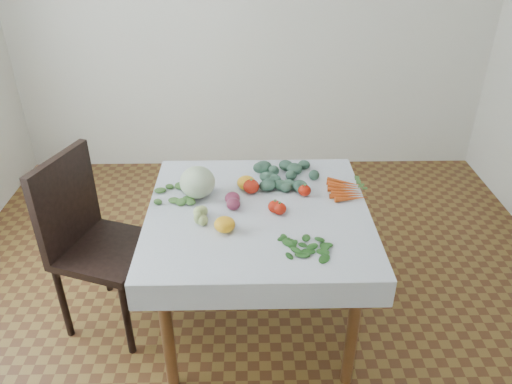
# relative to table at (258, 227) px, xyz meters

# --- Properties ---
(ground) EXTENTS (4.00, 4.00, 0.00)m
(ground) POSITION_rel_table_xyz_m (0.00, 0.00, -0.65)
(ground) COLOR brown
(back_wall) EXTENTS (4.00, 0.04, 2.70)m
(back_wall) POSITION_rel_table_xyz_m (0.00, 2.00, 0.70)
(back_wall) COLOR silver
(back_wall) RESTS_ON ground
(table) EXTENTS (1.00, 1.00, 0.75)m
(table) POSITION_rel_table_xyz_m (0.00, 0.00, 0.00)
(table) COLOR brown
(table) RESTS_ON ground
(tablecloth) EXTENTS (1.12, 1.12, 0.01)m
(tablecloth) POSITION_rel_table_xyz_m (0.00, 0.00, 0.10)
(tablecloth) COLOR white
(tablecloth) RESTS_ON table
(chair) EXTENTS (0.59, 0.59, 1.02)m
(chair) POSITION_rel_table_xyz_m (-0.90, 0.06, -0.07)
(chair) COLOR black
(chair) RESTS_ON ground
(cabbage) EXTENTS (0.24, 0.24, 0.17)m
(cabbage) POSITION_rel_table_xyz_m (-0.32, 0.15, 0.19)
(cabbage) COLOR beige
(cabbage) RESTS_ON tablecloth
(tomato_a) EXTENTS (0.09, 0.09, 0.08)m
(tomato_a) POSITION_rel_table_xyz_m (-0.03, 0.18, 0.14)
(tomato_a) COLOR #AB1B0B
(tomato_a) RESTS_ON tablecloth
(tomato_b) EXTENTS (0.07, 0.07, 0.06)m
(tomato_b) POSITION_rel_table_xyz_m (0.11, -0.04, 0.13)
(tomato_b) COLOR #AB1B0B
(tomato_b) RESTS_ON tablecloth
(tomato_c) EXTENTS (0.10, 0.10, 0.06)m
(tomato_c) POSITION_rel_table_xyz_m (0.08, -0.02, 0.13)
(tomato_c) COLOR #AB1B0B
(tomato_c) RESTS_ON tablecloth
(tomato_d) EXTENTS (0.09, 0.09, 0.06)m
(tomato_d) POSITION_rel_table_xyz_m (0.25, 0.14, 0.13)
(tomato_d) COLOR #AB1B0B
(tomato_d) RESTS_ON tablecloth
(heirloom_back) EXTENTS (0.10, 0.10, 0.07)m
(heirloom_back) POSITION_rel_table_xyz_m (-0.06, 0.22, 0.14)
(heirloom_back) COLOR yellow
(heirloom_back) RESTS_ON tablecloth
(heirloom_front) EXTENTS (0.13, 0.13, 0.07)m
(heirloom_front) POSITION_rel_table_xyz_m (-0.16, -0.18, 0.14)
(heirloom_front) COLOR yellow
(heirloom_front) RESTS_ON tablecloth
(onion_a) EXTENTS (0.09, 0.09, 0.06)m
(onion_a) POSITION_rel_table_xyz_m (-0.13, 0.01, 0.13)
(onion_a) COLOR maroon
(onion_a) RESTS_ON tablecloth
(onion_b) EXTENTS (0.11, 0.11, 0.07)m
(onion_b) POSITION_rel_table_xyz_m (-0.13, 0.06, 0.14)
(onion_b) COLOR maroon
(onion_b) RESTS_ON tablecloth
(tomatillo_cluster) EXTENTS (0.13, 0.12, 0.05)m
(tomatillo_cluster) POSITION_rel_table_xyz_m (-0.28, -0.09, 0.13)
(tomatillo_cluster) COLOR #9FB166
(tomatillo_cluster) RESTS_ON tablecloth
(carrot_bunch) EXTENTS (0.19, 0.25, 0.03)m
(carrot_bunch) POSITION_rel_table_xyz_m (0.48, 0.17, 0.12)
(carrot_bunch) COLOR #CC4A16
(carrot_bunch) RESTS_ON tablecloth
(kale_bunch) EXTENTS (0.34, 0.33, 0.05)m
(kale_bunch) POSITION_rel_table_xyz_m (0.15, 0.31, 0.13)
(kale_bunch) COLOR #3D6352
(kale_bunch) RESTS_ON tablecloth
(basil_bunch) EXTENTS (0.26, 0.19, 0.01)m
(basil_bunch) POSITION_rel_table_xyz_m (0.20, -0.33, 0.11)
(basil_bunch) COLOR #24551A
(basil_bunch) RESTS_ON tablecloth
(dill_bunch) EXTENTS (0.23, 0.17, 0.02)m
(dill_bunch) POSITION_rel_table_xyz_m (-0.44, 0.15, 0.11)
(dill_bunch) COLOR #4E7C39
(dill_bunch) RESTS_ON tablecloth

